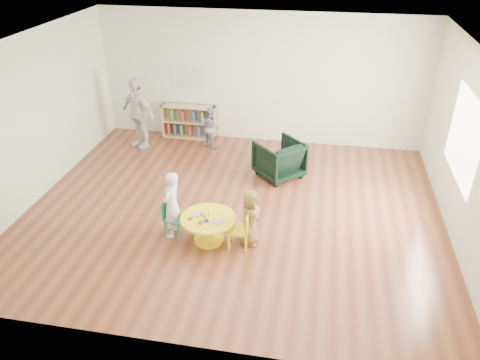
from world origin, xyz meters
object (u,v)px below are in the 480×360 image
(child_right, at_px, (250,218))
(bookshelf, at_px, (188,121))
(kid_chair_left, at_px, (174,216))
(kid_chair_right, at_px, (241,229))
(child_left, at_px, (172,205))
(armchair, at_px, (279,159))
(adult_caretaker, at_px, (138,113))
(activity_table, at_px, (208,225))
(toddler, at_px, (211,127))

(child_right, bearing_deg, bookshelf, 37.27)
(kid_chair_left, relative_size, kid_chair_right, 0.99)
(kid_chair_left, xyz_separation_m, kid_chair_right, (1.10, -0.15, 0.00))
(kid_chair_right, bearing_deg, kid_chair_left, 79.49)
(kid_chair_left, relative_size, child_left, 0.53)
(bookshelf, bearing_deg, child_left, -77.67)
(armchair, xyz_separation_m, child_left, (-1.42, -2.23, 0.19))
(child_left, xyz_separation_m, adult_caretaker, (-1.71, 3.05, 0.21))
(activity_table, xyz_separation_m, toddler, (-0.77, 3.38, 0.15))
(activity_table, bearing_deg, toddler, 102.91)
(kid_chair_right, height_order, toddler, toddler)
(child_left, distance_m, child_right, 1.22)
(child_left, bearing_deg, activity_table, 95.45)
(kid_chair_right, bearing_deg, activity_table, 82.17)
(activity_table, distance_m, adult_caretaker, 3.89)
(armchair, xyz_separation_m, toddler, (-1.61, 1.09, 0.08))
(armchair, bearing_deg, bookshelf, -78.42)
(bookshelf, bearing_deg, activity_table, -69.75)
(kid_chair_right, bearing_deg, child_left, 81.96)
(toddler, bearing_deg, kid_chair_left, 128.77)
(kid_chair_left, height_order, adult_caretaker, adult_caretaker)
(activity_table, distance_m, toddler, 3.47)
(bookshelf, xyz_separation_m, child_right, (2.04, -3.74, 0.09))
(activity_table, distance_m, kid_chair_right, 0.52)
(child_right, bearing_deg, kid_chair_left, 97.15)
(child_right, bearing_deg, activity_table, 105.07)
(kid_chair_left, xyz_separation_m, child_left, (-0.00, -0.05, 0.24))
(bookshelf, xyz_separation_m, toddler, (0.63, -0.43, 0.08))
(kid_chair_left, distance_m, bookshelf, 3.79)
(armchair, bearing_deg, kid_chair_left, 12.79)
(kid_chair_right, relative_size, child_left, 0.54)
(kid_chair_right, xyz_separation_m, bookshelf, (-1.93, 3.85, 0.05))
(activity_table, height_order, child_left, child_left)
(armchair, bearing_deg, child_left, 13.35)
(activity_table, height_order, toddler, toddler)
(child_left, height_order, toddler, child_left)
(bookshelf, xyz_separation_m, child_left, (0.82, -3.75, 0.19))
(child_left, bearing_deg, kid_chair_left, -169.75)
(activity_table, relative_size, adult_caretaker, 0.55)
(activity_table, distance_m, armchair, 2.43)
(child_right, bearing_deg, armchair, 3.47)
(armchair, distance_m, child_left, 2.65)
(adult_caretaker, bearing_deg, bookshelf, 65.07)
(child_right, bearing_deg, child_left, 99.41)
(kid_chair_left, relative_size, armchair, 0.74)
(toddler, bearing_deg, child_right, 148.46)
(armchair, relative_size, adult_caretaker, 0.52)
(armchair, height_order, toddler, toddler)
(armchair, bearing_deg, kid_chair_right, 38.17)
(kid_chair_right, height_order, child_right, child_right)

